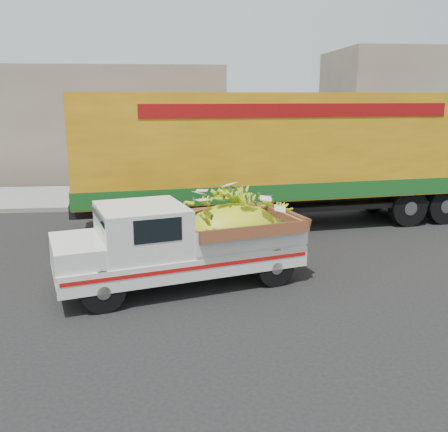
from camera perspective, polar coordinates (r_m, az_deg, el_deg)
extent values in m
plane|color=black|center=(9.92, 1.93, -8.37)|extent=(100.00, 100.00, 0.00)
cube|color=gray|center=(16.98, -1.32, 1.17)|extent=(60.00, 0.25, 0.15)
cube|color=gray|center=(19.04, -1.80, 2.49)|extent=(60.00, 4.00, 0.14)
cube|color=gray|center=(25.50, -21.32, 9.88)|extent=(18.00, 6.00, 5.00)
cylinder|color=black|center=(9.05, -13.67, -8.32)|extent=(0.81, 0.43, 0.78)
cylinder|color=black|center=(10.44, -14.91, -5.43)|extent=(0.81, 0.43, 0.78)
cylinder|color=black|center=(10.03, 5.81, -5.81)|extent=(0.81, 0.43, 0.78)
cylinder|color=black|center=(11.30, 2.30, -3.52)|extent=(0.81, 0.43, 0.78)
cube|color=silver|center=(10.00, -5.06, -4.77)|extent=(5.10, 3.02, 0.40)
cube|color=#A50F0C|center=(9.19, -3.47, -5.97)|extent=(4.52, 1.34, 0.07)
cube|color=silver|center=(9.67, -18.64, -6.78)|extent=(0.58, 1.66, 0.14)
cube|color=silver|center=(9.54, -16.51, -3.79)|extent=(1.29, 1.81, 0.37)
cube|color=silver|center=(9.64, -9.36, -1.52)|extent=(1.99, 2.05, 0.92)
cube|color=black|center=(8.83, -7.54, -1.68)|extent=(0.84, 0.26, 0.43)
cube|color=silver|center=(10.27, 1.44, -1.55)|extent=(2.74, 2.33, 0.52)
ellipsoid|color=yellow|center=(10.26, 0.91, -2.19)|extent=(2.43, 1.93, 1.31)
cylinder|color=black|center=(16.18, 23.80, 1.11)|extent=(1.13, 0.47, 1.10)
cylinder|color=black|center=(17.77, 19.95, 2.47)|extent=(1.13, 0.47, 1.10)
cylinder|color=black|center=(15.49, 20.26, 0.92)|extent=(1.13, 0.47, 1.10)
cylinder|color=black|center=(17.15, 16.60, 2.34)|extent=(1.13, 0.47, 1.10)
cylinder|color=black|center=(12.93, -10.76, -0.83)|extent=(1.13, 0.47, 1.10)
cylinder|color=black|center=(14.88, -11.18, 1.02)|extent=(1.13, 0.47, 1.10)
cube|color=black|center=(14.73, 6.73, 1.98)|extent=(12.02, 2.66, 0.36)
cube|color=orange|center=(14.50, 6.90, 8.18)|extent=(11.99, 4.11, 2.84)
cube|color=#18541C|center=(14.65, 6.78, 3.62)|extent=(12.06, 4.14, 0.45)
cube|color=maroon|center=(13.27, 8.95, 11.84)|extent=(8.32, 1.19, 0.35)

